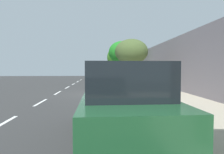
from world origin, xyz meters
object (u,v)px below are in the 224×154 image
object	(u,v)px
bicycle_at_curb	(121,97)
cyclist_with_backpack	(126,83)
parked_suv_green_second	(122,102)
parked_sedan_white_far	(104,78)
street_tree_corner	(117,58)
parked_sedan_red_farthest	(104,75)
street_tree_mid_block	(131,52)
parked_pickup_silver_mid	(108,80)
fire_hydrant	(120,81)
street_tree_far_end	(121,53)
pedestrian_on_phone	(139,75)

from	to	relation	value
bicycle_at_curb	cyclist_with_backpack	size ratio (longest dim) A/B	0.72
parked_suv_green_second	parked_sedan_white_far	distance (m)	17.87
cyclist_with_backpack	street_tree_corner	bearing A→B (deg)	86.58
parked_sedan_white_far	parked_sedan_red_farthest	bearing A→B (deg)	88.75
street_tree_corner	bicycle_at_curb	bearing A→B (deg)	-94.07
parked_sedan_white_far	cyclist_with_backpack	distance (m)	13.09
parked_sedan_red_farthest	street_tree_mid_block	distance (m)	15.75
parked_pickup_silver_mid	fire_hydrant	xyz separation A→B (m)	(1.36, 4.41, -0.31)
bicycle_at_curb	fire_hydrant	world-z (taller)	fire_hydrant
parked_suv_green_second	parked_sedan_white_far	world-z (taller)	parked_suv_green_second
street_tree_mid_block	street_tree_far_end	distance (m)	8.59
parked_sedan_red_farthest	street_tree_far_end	distance (m)	7.79
parked_sedan_white_far	parked_pickup_silver_mid	bearing A→B (deg)	-87.72
pedestrian_on_phone	cyclist_with_backpack	bearing A→B (deg)	-103.76
parked_suv_green_second	parked_pickup_silver_mid	distance (m)	10.86
bicycle_at_curb	cyclist_with_backpack	distance (m)	0.88
bicycle_at_curb	street_tree_mid_block	bearing A→B (deg)	76.40
parked_pickup_silver_mid	street_tree_corner	size ratio (longest dim) A/B	1.05
cyclist_with_backpack	street_tree_far_end	size ratio (longest dim) A/B	0.35
parked_sedan_red_farthest	fire_hydrant	distance (m)	11.56
parked_sedan_white_far	bicycle_at_curb	bearing A→B (deg)	-86.63
bicycle_at_curb	pedestrian_on_phone	xyz separation A→B (m)	(3.14, 11.53, 0.73)
parked_suv_green_second	pedestrian_on_phone	distance (m)	17.16
parked_suv_green_second	street_tree_far_end	xyz separation A→B (m)	(1.96, 19.87, 2.80)
parked_sedan_white_far	parked_suv_green_second	bearing A→B (deg)	-89.19
parked_sedan_red_farthest	street_tree_corner	bearing A→B (deg)	-23.81
street_tree_far_end	street_tree_corner	distance (m)	5.99
cyclist_with_backpack	street_tree_mid_block	size ratio (longest dim) A/B	0.44
street_tree_mid_block	parked_suv_green_second	bearing A→B (deg)	-99.83
parked_suv_green_second	parked_sedan_red_farthest	xyz separation A→B (m)	(-0.06, 26.74, -0.27)
street_tree_corner	street_tree_mid_block	bearing A→B (deg)	-90.00
street_tree_corner	fire_hydrant	bearing A→B (deg)	-93.09
street_tree_mid_block	street_tree_far_end	xyz separation A→B (m)	(0.00, 8.56, 0.64)
fire_hydrant	parked_sedan_red_farthest	bearing A→B (deg)	97.18
pedestrian_on_phone	street_tree_far_end	bearing A→B (deg)	118.39
parked_sedan_red_farthest	bicycle_at_curb	distance (m)	21.50
parked_sedan_red_farthest	street_tree_corner	distance (m)	3.56
cyclist_with_backpack	parked_sedan_white_far	bearing A→B (deg)	94.18
pedestrian_on_phone	fire_hydrant	bearing A→B (deg)	-146.21
street_tree_corner	fire_hydrant	distance (m)	11.00
street_tree_far_end	bicycle_at_curb	bearing A→B (deg)	-95.73
fire_hydrant	bicycle_at_curb	bearing A→B (deg)	-95.11
parked_pickup_silver_mid	street_tree_far_end	xyz separation A→B (m)	(1.93, 9.01, 2.93)
street_tree_mid_block	street_tree_corner	size ratio (longest dim) A/B	0.81
parked_pickup_silver_mid	parked_sedan_white_far	size ratio (longest dim) A/B	1.20
parked_sedan_white_far	fire_hydrant	bearing A→B (deg)	-57.68
parked_sedan_white_far	bicycle_at_curb	world-z (taller)	parked_sedan_white_far
parked_suv_green_second	pedestrian_on_phone	xyz separation A→B (m)	(3.63, 16.77, 0.08)
fire_hydrant	parked_suv_green_second	bearing A→B (deg)	-95.19
street_tree_mid_block	street_tree_far_end	size ratio (longest dim) A/B	0.81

